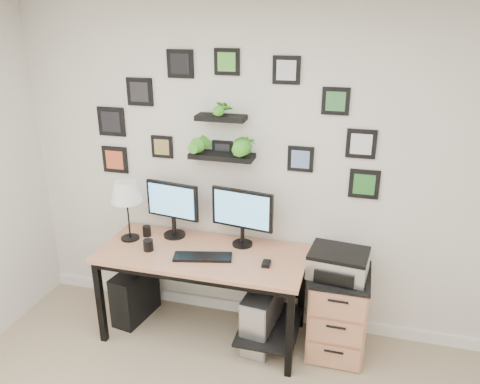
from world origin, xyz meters
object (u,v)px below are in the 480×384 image
(file_cabinet, at_px, (338,312))
(desk, at_px, (208,265))
(monitor_right, at_px, (242,213))
(monitor_left, at_px, (173,206))
(mug, at_px, (148,245))
(printer, at_px, (338,263))
(table_lamp, at_px, (126,193))
(pc_tower_black, at_px, (135,294))
(pc_tower_grey, at_px, (262,317))

(file_cabinet, bearing_deg, desk, -176.75)
(monitor_right, distance_m, file_cabinet, 1.06)
(desk, distance_m, monitor_left, 0.56)
(desk, relative_size, monitor_left, 3.41)
(desk, bearing_deg, mug, -165.63)
(mug, height_order, printer, printer)
(desk, relative_size, printer, 3.56)
(table_lamp, distance_m, mug, 0.45)
(mug, xyz_separation_m, printer, (1.44, 0.15, -0.03))
(desk, bearing_deg, monitor_right, 34.41)
(mug, bearing_deg, pc_tower_black, 149.11)
(monitor_right, distance_m, table_lamp, 0.93)
(desk, xyz_separation_m, monitor_left, (-0.35, 0.17, 0.40))
(monitor_left, xyz_separation_m, printer, (1.35, -0.13, -0.26))
(pc_tower_grey, bearing_deg, table_lamp, 177.14)
(monitor_left, xyz_separation_m, pc_tower_grey, (0.80, -0.19, -0.79))
(pc_tower_grey, relative_size, file_cabinet, 0.75)
(file_cabinet, bearing_deg, table_lamp, -179.01)
(pc_tower_black, bearing_deg, mug, -21.21)
(pc_tower_black, height_order, printer, printer)
(file_cabinet, relative_size, printer, 1.49)
(desk, height_order, table_lamp, table_lamp)
(monitor_right, bearing_deg, file_cabinet, -7.31)
(monitor_left, relative_size, pc_tower_black, 1.05)
(table_lamp, height_order, file_cabinet, table_lamp)
(pc_tower_black, xyz_separation_m, file_cabinet, (1.70, 0.03, 0.11))
(monitor_left, distance_m, file_cabinet, 1.54)
(monitor_left, bearing_deg, printer, -5.40)
(desk, relative_size, table_lamp, 3.21)
(monitor_left, relative_size, file_cabinet, 0.70)
(desk, distance_m, pc_tower_black, 0.79)
(mug, bearing_deg, table_lamp, 148.20)
(monitor_left, distance_m, pc_tower_grey, 1.14)
(pc_tower_grey, bearing_deg, mug, -174.44)
(printer, bearing_deg, monitor_left, 174.60)
(monitor_left, bearing_deg, table_lamp, -157.12)
(printer, bearing_deg, pc_tower_black, -179.46)
(mug, relative_size, pc_tower_grey, 0.18)
(monitor_left, height_order, mug, monitor_left)
(desk, distance_m, monitor_right, 0.49)
(file_cabinet, bearing_deg, monitor_left, 175.46)
(desk, height_order, monitor_left, monitor_left)
(mug, bearing_deg, printer, 6.13)
(table_lamp, height_order, pc_tower_black, table_lamp)
(monitor_left, xyz_separation_m, table_lamp, (-0.33, -0.14, 0.13))
(mug, relative_size, printer, 0.20)
(monitor_left, relative_size, printer, 1.05)
(pc_tower_black, xyz_separation_m, printer, (1.68, 0.02, 0.54))
(printer, bearing_deg, table_lamp, -179.61)
(desk, xyz_separation_m, pc_tower_grey, (0.45, -0.03, -0.39))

